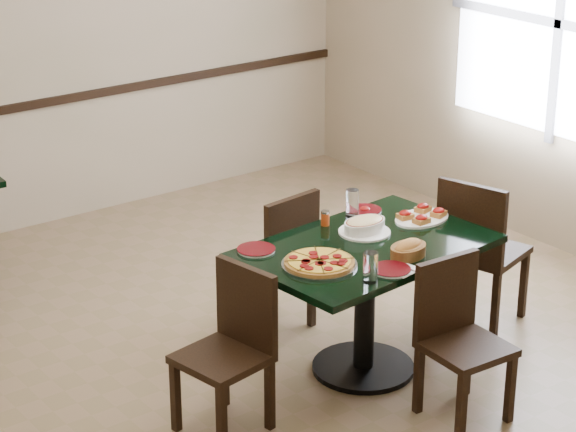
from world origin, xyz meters
TOP-DOWN VIEW (x-y plane):
  - floor at (0.00, 0.00)m, footprint 5.50×5.50m
  - room_shell at (1.02, 1.73)m, footprint 5.50×5.50m
  - main_table at (0.31, -0.32)m, footprint 1.38×0.96m
  - chair_far at (0.24, 0.34)m, footprint 0.45×0.45m
  - chair_near at (0.41, -0.92)m, footprint 0.41×0.41m
  - chair_right at (1.20, -0.30)m, footprint 0.53×0.53m
  - chair_left at (-0.57, -0.35)m, footprint 0.45×0.45m
  - pepperoni_pizza at (-0.06, -0.39)m, footprint 0.39×0.39m
  - lasagna_casserole at (0.41, -0.20)m, footprint 0.28×0.28m
  - bread_basket at (0.38, -0.57)m, footprint 0.24×0.19m
  - bruschetta_platter at (0.79, -0.24)m, footprint 0.38×0.28m
  - side_plate_near at (0.19, -0.65)m, footprint 0.20×0.20m
  - side_plate_far_r at (0.62, 0.05)m, footprint 0.19×0.19m
  - side_plate_far_l at (-0.20, -0.04)m, footprint 0.20×0.20m
  - napkin_setting at (0.24, -0.67)m, footprint 0.18×0.18m
  - water_glass_a at (0.51, 0.04)m, footprint 0.07×0.07m
  - water_glass_b at (0.02, -0.69)m, footprint 0.07×0.07m
  - pepper_shaker at (0.31, 0.02)m, footprint 0.05×0.05m

SIDE VIEW (x-z plane):
  - floor at x=0.00m, z-range 0.00..0.00m
  - chair_near at x=0.41m, z-range 0.04..0.87m
  - chair_left at x=-0.57m, z-range 0.05..0.88m
  - chair_far at x=0.24m, z-range 0.05..0.91m
  - chair_right at x=1.20m, z-range 0.06..0.97m
  - main_table at x=0.31m, z-range 0.19..0.94m
  - napkin_setting at x=0.24m, z-range 0.75..0.76m
  - side_plate_far_l at x=-0.20m, z-range 0.75..0.77m
  - side_plate_near at x=0.19m, z-range 0.75..0.77m
  - side_plate_far_r at x=0.62m, z-range 0.74..0.77m
  - pepperoni_pizza at x=-0.06m, z-range 0.75..0.79m
  - bruschetta_platter at x=0.79m, z-range 0.75..0.80m
  - bread_basket at x=0.38m, z-range 0.74..0.84m
  - pepper_shaker at x=0.31m, z-range 0.75..0.84m
  - lasagna_casserole at x=0.41m, z-range 0.75..0.84m
  - water_glass_a at x=0.51m, z-range 0.75..0.91m
  - water_glass_b at x=0.02m, z-range 0.75..0.91m
  - room_shell at x=1.02m, z-range -1.58..3.92m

